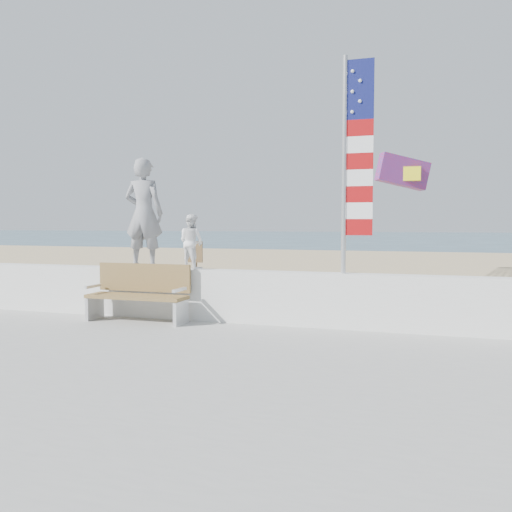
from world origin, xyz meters
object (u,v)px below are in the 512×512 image
object	(u,v)px
flag	(352,155)
bench	(139,292)
adult	(144,213)
child	(191,242)

from	to	relation	value
flag	bench	bearing A→B (deg)	-172.89
adult	flag	bearing A→B (deg)	176.07
child	bench	size ratio (longest dim) A/B	0.54
bench	child	bearing A→B (deg)	29.64
adult	bench	world-z (taller)	adult
child	bench	world-z (taller)	child
child	flag	size ratio (longest dim) A/B	0.28
adult	bench	xyz separation A→B (m)	(0.15, -0.45, -1.39)
adult	child	size ratio (longest dim) A/B	2.04
flag	child	bearing A→B (deg)	179.99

